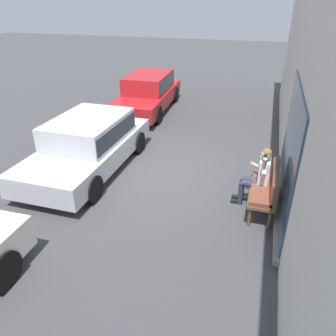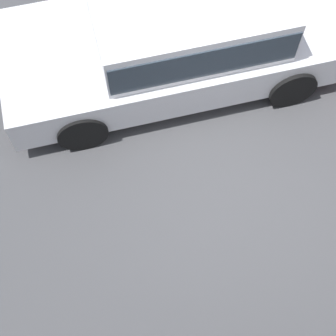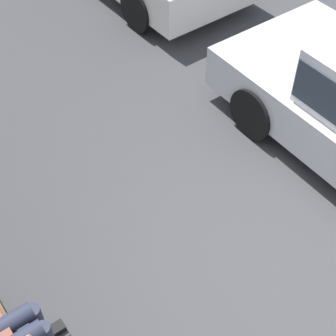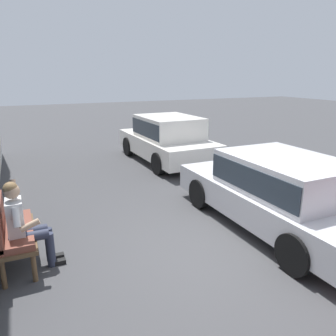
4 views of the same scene
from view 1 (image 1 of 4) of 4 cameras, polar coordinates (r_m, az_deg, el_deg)
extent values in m
plane|color=#424244|center=(8.65, -2.75, -0.94)|extent=(60.00, 60.00, 0.00)
cube|color=beige|center=(7.25, 24.25, 17.49)|extent=(18.00, 0.40, 6.29)
cube|color=#385170|center=(6.83, 20.33, 2.62)|extent=(3.40, 0.03, 2.50)
cube|color=gray|center=(7.42, 18.50, -6.25)|extent=(3.60, 0.12, 0.10)
cylinder|color=brown|center=(6.87, 17.25, -8.64)|extent=(0.07, 0.07, 0.43)
cylinder|color=brown|center=(7.92, 17.50, -3.46)|extent=(0.07, 0.07, 0.43)
cylinder|color=brown|center=(6.86, 14.00, -8.21)|extent=(0.07, 0.07, 0.43)
cylinder|color=brown|center=(7.91, 14.69, -3.08)|extent=(0.07, 0.07, 0.43)
cube|color=brown|center=(7.26, 16.13, -4.05)|extent=(1.40, 0.55, 0.06)
cube|color=brown|center=(7.21, 16.21, -3.51)|extent=(1.34, 0.49, 0.10)
cube|color=brown|center=(7.12, 18.32, -2.21)|extent=(1.40, 0.07, 0.55)
cube|color=brown|center=(7.11, 17.84, -2.14)|extent=(1.34, 0.06, 0.47)
cylinder|color=#2D3347|center=(7.33, 14.39, -2.73)|extent=(0.15, 0.42, 0.15)
cylinder|color=#2D3347|center=(7.47, 12.55, -4.30)|extent=(0.12, 0.12, 0.54)
cube|color=black|center=(7.60, 11.77, -5.72)|extent=(0.10, 0.24, 0.07)
cylinder|color=#2D3347|center=(7.49, 14.49, -2.06)|extent=(0.15, 0.42, 0.15)
cylinder|color=#2D3347|center=(7.62, 12.69, -3.60)|extent=(0.12, 0.12, 0.54)
cube|color=black|center=(7.75, 11.92, -5.01)|extent=(0.10, 0.24, 0.07)
cube|color=#2D3347|center=(7.41, 16.05, -2.61)|extent=(0.34, 0.24, 0.14)
cube|color=silver|center=(7.28, 16.34, -0.71)|extent=(0.38, 0.22, 0.56)
sphere|color=tan|center=(7.09, 16.78, 2.28)|extent=(0.22, 0.22, 0.22)
sphere|color=olive|center=(7.08, 16.90, 2.52)|extent=(0.20, 0.20, 0.20)
cylinder|color=silver|center=(7.44, 16.37, 0.91)|extent=(0.20, 0.10, 0.28)
cylinder|color=tan|center=(7.54, 15.06, 0.42)|extent=(0.08, 0.27, 0.17)
cylinder|color=silver|center=(6.98, 16.45, -0.31)|extent=(0.25, 0.10, 0.22)
cylinder|color=tan|center=(6.83, 16.47, 0.85)|extent=(0.16, 0.08, 0.25)
cube|color=#232328|center=(6.97, 16.57, 1.75)|extent=(0.02, 0.07, 0.15)
cube|color=red|center=(13.49, -3.54, 12.10)|extent=(4.76, 1.97, 0.53)
cube|color=red|center=(13.51, -3.38, 14.71)|extent=(2.51, 1.63, 0.64)
cube|color=#28333D|center=(13.51, -3.38, 14.71)|extent=(2.47, 1.66, 0.45)
cylinder|color=black|center=(11.99, -1.78, 9.21)|extent=(0.68, 0.22, 0.67)
cylinder|color=black|center=(12.50, -9.07, 9.65)|extent=(0.68, 0.22, 0.67)
cylinder|color=black|center=(14.69, 1.25, 12.72)|extent=(0.68, 0.22, 0.67)
cylinder|color=black|center=(15.10, -4.92, 13.05)|extent=(0.68, 0.22, 0.67)
cube|color=silver|center=(8.91, -13.75, 2.73)|extent=(4.43, 1.86, 0.53)
cube|color=silver|center=(8.83, -13.60, 6.59)|extent=(2.31, 1.63, 0.63)
cube|color=#28333D|center=(8.83, -13.60, 6.59)|extent=(2.26, 1.67, 0.44)
cylinder|color=black|center=(7.54, -12.88, -3.58)|extent=(0.63, 0.18, 0.63)
cylinder|color=black|center=(8.50, -23.30, -1.54)|extent=(0.63, 0.18, 0.63)
cylinder|color=black|center=(9.72, -5.14, 4.43)|extent=(0.63, 0.18, 0.63)
cylinder|color=black|center=(10.48, -14.15, 5.44)|extent=(0.63, 0.18, 0.63)
cylinder|color=black|center=(5.98, -26.71, -15.66)|extent=(0.66, 0.19, 0.65)
camera|label=2|loc=(5.97, 22.14, 42.03)|focal=55.00mm
camera|label=3|loc=(8.53, 19.11, 27.39)|focal=55.00mm
camera|label=4|loc=(11.36, 17.87, 19.77)|focal=35.00mm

